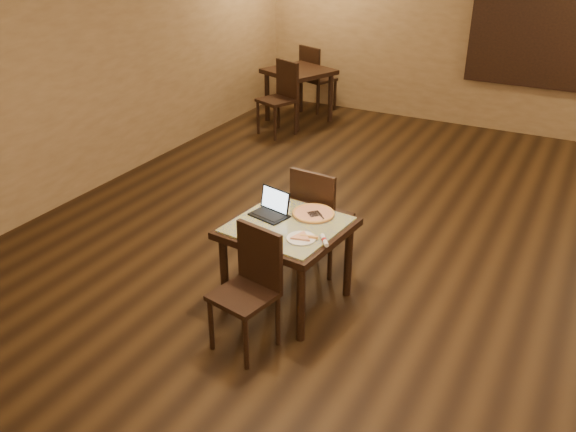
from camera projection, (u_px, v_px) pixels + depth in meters
The scene contains 17 objects.
ground at pixel (395, 288), 5.51m from camera, with size 10.00×10.00×0.00m, color black.
wall_back at pixel (518, 31), 8.78m from camera, with size 8.00×0.02×3.00m, color olive.
wall_left at pixel (49, 73), 6.52m from camera, with size 0.02×10.00×3.00m, color olive.
mural at pixel (555, 31), 8.51m from camera, with size 2.34×0.05×1.64m.
tiled_table at pixel (287, 235), 5.04m from camera, with size 1.01×1.01×0.76m.
chair_main_near at pixel (251, 282), 4.60m from camera, with size 0.50×0.50×0.98m.
chair_main_far at pixel (318, 214), 5.56m from camera, with size 0.48×0.48×1.03m.
laptop at pixel (272, 208), 5.13m from camera, with size 0.35×0.30×0.21m.
plate at pixel (301, 238), 4.76m from camera, with size 0.23×0.23×0.01m, color white.
pizza_slice at pixel (301, 237), 4.75m from camera, with size 0.18×0.18×0.02m, color #FBDFA7, non-canonical shape.
pizza_pan at pixel (313, 215), 5.13m from camera, with size 0.35×0.35×0.01m, color silver.
pizza_whole at pixel (313, 213), 5.12m from camera, with size 0.36×0.36×0.03m.
spatula at pixel (314, 214), 5.10m from camera, with size 0.10×0.25×0.01m, color silver.
napkin_roll at pixel (324, 240), 4.71m from camera, with size 0.13×0.15×0.04m.
other_table_b at pixel (299, 78), 9.55m from camera, with size 1.16×1.16×0.84m.
other_table_b_chair_near at pixel (281, 94), 9.08m from camera, with size 0.61×0.61×1.08m.
other_table_b_chair_far at pixel (314, 75), 10.11m from camera, with size 0.61×0.61×1.08m.
Camera 1 is at (1.32, -4.54, 3.07)m, focal length 38.00 mm.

